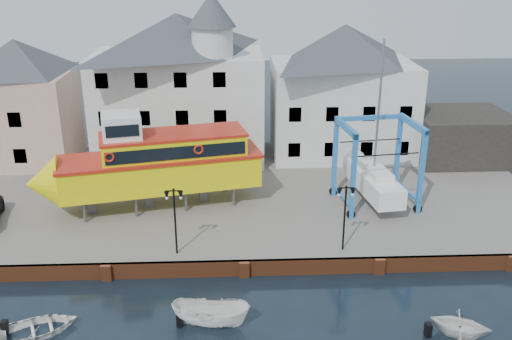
{
  "coord_description": "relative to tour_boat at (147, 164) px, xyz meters",
  "views": [
    {
      "loc": [
        -0.6,
        -29.0,
        17.97
      ],
      "look_at": [
        1.0,
        7.0,
        4.0
      ],
      "focal_mm": 40.0,
      "sensor_mm": 36.0,
      "label": 1
    }
  ],
  "objects": [
    {
      "name": "ground",
      "position": [
        6.46,
        -7.93,
        -4.24
      ],
      "size": [
        140.0,
        140.0,
        0.0
      ],
      "primitive_type": "plane",
      "color": "black",
      "rests_on": "ground"
    },
    {
      "name": "building_pink",
      "position": [
        -11.54,
        10.07,
        1.9
      ],
      "size": [
        8.0,
        7.0,
        10.3
      ],
      "color": "tan",
      "rests_on": "hardstanding"
    },
    {
      "name": "building_white_main",
      "position": [
        1.59,
        10.47,
        3.1
      ],
      "size": [
        14.0,
        8.3,
        14.0
      ],
      "color": "silver",
      "rests_on": "hardstanding"
    },
    {
      "name": "travel_lift",
      "position": [
        15.83,
        0.49,
        -1.3
      ],
      "size": [
        5.91,
        7.85,
        11.57
      ],
      "rotation": [
        0.0,
        0.0,
        0.13
      ],
      "color": "#206DB1",
      "rests_on": "hardstanding"
    },
    {
      "name": "tour_boat",
      "position": [
        0.0,
        0.0,
        0.0
      ],
      "size": [
        16.24,
        7.09,
        6.88
      ],
      "rotation": [
        0.0,
        0.0,
        0.22
      ],
      "color": "#59595E",
      "rests_on": "hardstanding"
    },
    {
      "name": "motorboat_d",
      "position": [
        -4.01,
        -12.75,
        -4.24
      ],
      "size": [
        4.62,
        4.04,
        0.8
      ],
      "primitive_type": "imported",
      "rotation": [
        0.0,
        0.0,
        1.97
      ],
      "color": "white",
      "rests_on": "ground"
    },
    {
      "name": "motorboat_c",
      "position": [
        17.03,
        -13.89,
        -4.24
      ],
      "size": [
        3.73,
        3.53,
        1.55
      ],
      "primitive_type": "imported",
      "rotation": [
        0.0,
        0.0,
        1.14
      ],
      "color": "white",
      "rests_on": "ground"
    },
    {
      "name": "lamp_post_left",
      "position": [
        2.46,
        -6.73,
        -0.07
      ],
      "size": [
        1.12,
        0.32,
        4.2
      ],
      "color": "black",
      "rests_on": "hardstanding"
    },
    {
      "name": "hardstanding",
      "position": [
        6.46,
        3.07,
        -3.74
      ],
      "size": [
        44.0,
        22.0,
        1.0
      ],
      "primitive_type": "cube",
      "color": "#625D56",
      "rests_on": "ground"
    },
    {
      "name": "lamp_post_right",
      "position": [
        12.46,
        -6.73,
        -0.07
      ],
      "size": [
        1.12,
        0.32,
        4.2
      ],
      "color": "black",
      "rests_on": "hardstanding"
    },
    {
      "name": "building_white_right",
      "position": [
        15.46,
        11.07,
        2.35
      ],
      "size": [
        12.0,
        8.0,
        11.2
      ],
      "color": "silver",
      "rests_on": "hardstanding"
    },
    {
      "name": "shed_dark",
      "position": [
        25.46,
        9.07,
        -1.24
      ],
      "size": [
        8.0,
        7.0,
        4.0
      ],
      "primitive_type": "cube",
      "color": "black",
      "rests_on": "hardstanding"
    },
    {
      "name": "motorboat_a",
      "position": [
        4.65,
        -12.52,
        -4.24
      ],
      "size": [
        4.28,
        2.25,
        1.57
      ],
      "primitive_type": "imported",
      "rotation": [
        0.0,
        0.0,
        1.39
      ],
      "color": "white",
      "rests_on": "ground"
    },
    {
      "name": "quay_wall",
      "position": [
        6.46,
        -7.82,
        -3.74
      ],
      "size": [
        44.0,
        0.47,
        1.0
      ],
      "color": "brown",
      "rests_on": "ground"
    }
  ]
}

